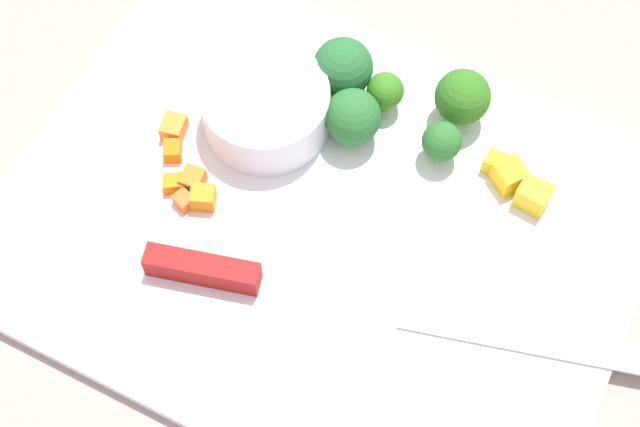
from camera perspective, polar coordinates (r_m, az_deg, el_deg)
name	(u,v)px	position (r m, az deg, el deg)	size (l,w,h in m)	color
ground_plane	(320,228)	(0.64, 0.00, -0.89)	(4.00, 4.00, 0.00)	gray
cutting_board	(320,224)	(0.64, 0.00, -0.65)	(0.43, 0.33, 0.01)	white
prep_bowl	(266,108)	(0.66, -3.38, 6.53)	(0.09, 0.09, 0.04)	white
chef_knife	(309,291)	(0.60, -0.70, -4.83)	(0.35, 0.11, 0.02)	silver
carrot_dice_0	(193,180)	(0.65, -7.85, 2.06)	(0.02, 0.01, 0.01)	orange
carrot_dice_1	(174,128)	(0.67, -9.01, 5.26)	(0.02, 0.02, 0.01)	orange
carrot_dice_2	(203,197)	(0.64, -7.22, 0.99)	(0.02, 0.01, 0.02)	orange
carrot_dice_3	(174,184)	(0.65, -9.03, 1.84)	(0.01, 0.01, 0.01)	orange
carrot_dice_4	(174,149)	(0.66, -9.00, 3.96)	(0.01, 0.01, 0.01)	orange
carrot_dice_5	(184,200)	(0.64, -8.40, 0.80)	(0.01, 0.01, 0.01)	orange
pepper_dice_0	(494,163)	(0.66, 10.71, 3.07)	(0.01, 0.01, 0.01)	yellow
pepper_dice_1	(533,196)	(0.65, 13.01, 1.08)	(0.02, 0.02, 0.02)	yellow
pepper_dice_2	(509,175)	(0.65, 11.59, 2.31)	(0.02, 0.02, 0.02)	yellow
broccoli_floret_0	(387,92)	(0.67, 4.18, 7.47)	(0.03, 0.03, 0.03)	#8FAD57
broccoli_floret_1	(462,97)	(0.66, 8.78, 7.10)	(0.04, 0.04, 0.05)	#91B565
broccoli_floret_2	(442,142)	(0.65, 7.51, 4.41)	(0.03, 0.03, 0.03)	#88B458
broccoli_floret_3	(343,68)	(0.67, 1.42, 8.96)	(0.04, 0.04, 0.05)	#8FC25B
broccoli_floret_4	(353,117)	(0.65, 2.02, 5.95)	(0.04, 0.04, 0.04)	#90AF5C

